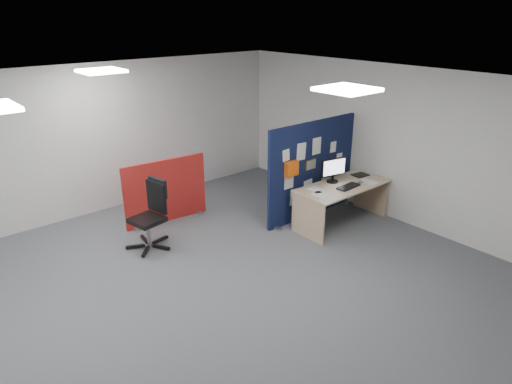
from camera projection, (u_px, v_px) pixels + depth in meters
floor at (169, 308)px, 5.81m from camera, size 9.00×9.00×0.00m
ceiling at (151, 95)px, 4.81m from camera, size 9.00×7.00×0.02m
wall_back at (59, 147)px, 7.79m from camera, size 9.00×0.02×2.70m
wall_right at (388, 143)px, 8.00m from camera, size 0.02×7.00×2.70m
ceiling_lights at (149, 87)px, 5.49m from camera, size 4.10×4.10×0.04m
navy_divider at (312, 170)px, 8.13m from camera, size 2.13×0.30×1.76m
main_desk at (340, 194)px, 7.92m from camera, size 1.74×0.78×0.73m
monitor_main at (333, 169)px, 7.88m from camera, size 0.49×0.20×0.43m
keyboard at (348, 187)px, 7.72m from camera, size 0.46×0.20×0.02m
mouse at (360, 182)px, 7.92m from camera, size 0.11×0.08×0.03m
paper_tray at (360, 175)px, 8.28m from camera, size 0.31×0.25×0.01m
red_divider at (166, 192)px, 8.01m from camera, size 1.52×0.30×1.14m
office_chair at (152, 210)px, 7.15m from camera, size 0.71×0.70×1.08m
desk_papers at (336, 189)px, 7.67m from camera, size 1.32×0.66×0.00m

